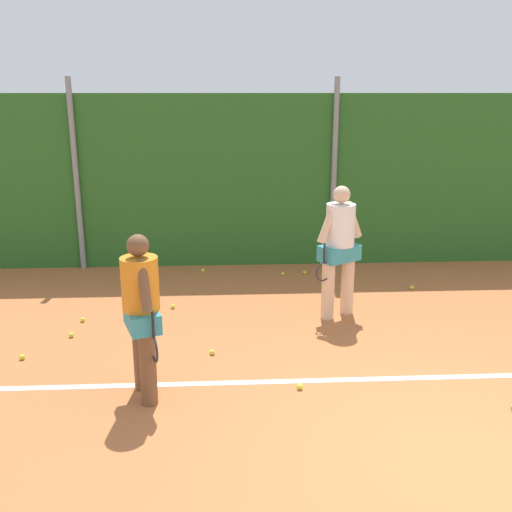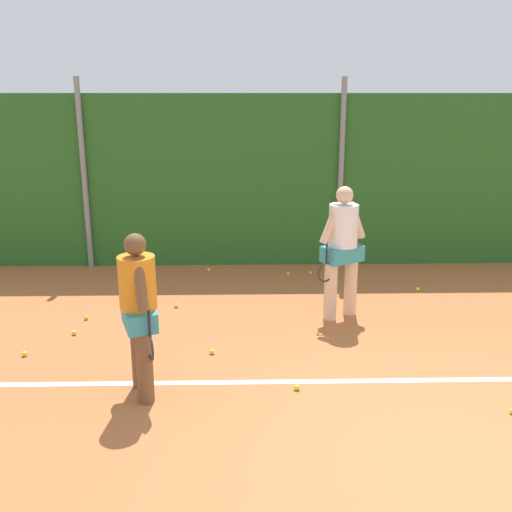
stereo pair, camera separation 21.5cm
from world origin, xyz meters
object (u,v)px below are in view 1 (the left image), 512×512
Objects in this scene: tennis_ball_5 at (83,320)px; tennis_ball_9 at (203,270)px; player_foreground_near at (142,309)px; tennis_ball_12 at (22,357)px; tennis_ball_11 at (212,352)px; tennis_ball_7 at (173,306)px; tennis_ball_1 at (300,387)px; tennis_ball_2 at (412,287)px; tennis_ball_0 at (305,272)px; tennis_ball_6 at (71,335)px; tennis_ball_4 at (283,274)px; player_midcourt at (339,245)px.

tennis_ball_5 is 2.79m from tennis_ball_9.
player_foreground_near is 27.18× the size of tennis_ball_12.
tennis_ball_7 is at bearing 111.03° from tennis_ball_11.
tennis_ball_12 is (-1.70, -1.64, 0.00)m from tennis_ball_7.
player_foreground_near is 27.18× the size of tennis_ball_11.
tennis_ball_9 is at bearing 77.70° from tennis_ball_7.
tennis_ball_1 is 1.35m from tennis_ball_11.
tennis_ball_2 is 1.00× the size of tennis_ball_7.
tennis_ball_5 is at bearing 143.62° from tennis_ball_1.
tennis_ball_0 and tennis_ball_9 have the same top height.
tennis_ball_1 and tennis_ball_7 have the same top height.
tennis_ball_2 is at bearing 22.44° from tennis_ball_12.
tennis_ball_7 is at bearing -102.30° from tennis_ball_9.
tennis_ball_7 is at bearing 122.16° from tennis_ball_1.
tennis_ball_1 is at bearing -43.42° from tennis_ball_11.
tennis_ball_9 is at bearing 58.70° from tennis_ball_12.
tennis_ball_5 is (-2.85, 2.10, 0.00)m from tennis_ball_1.
player_foreground_near reaches higher than tennis_ball_0.
tennis_ball_11 is (1.87, -1.17, 0.00)m from tennis_ball_5.
tennis_ball_11 is at bearing -116.42° from tennis_ball_0.
player_foreground_near is 27.18× the size of tennis_ball_6.
tennis_ball_6 is 1.61m from tennis_ball_7.
tennis_ball_0 is 1.00× the size of tennis_ball_2.
tennis_ball_7 is (-1.82, -1.53, 0.00)m from tennis_ball_4.
tennis_ball_6 is at bearing 161.53° from tennis_ball_11.
tennis_ball_11 is at bearing 125.40° from player_foreground_near.
player_midcourt reaches higher than tennis_ball_9.
tennis_ball_7 is (-2.22, -1.58, 0.00)m from tennis_ball_0.
player_foreground_near is 27.18× the size of tennis_ball_2.
tennis_ball_5 and tennis_ball_11 have the same top height.
tennis_ball_6 is (-5.16, -1.67, 0.00)m from tennis_ball_2.
player_midcourt is at bearing -84.15° from tennis_ball_0.
tennis_ball_1 is (1.67, 0.04, -0.97)m from player_foreground_near.
tennis_ball_9 is 3.44m from tennis_ball_11.
tennis_ball_7 is at bearing 159.47° from player_foreground_near.
tennis_ball_7 is (-2.42, 0.40, -1.04)m from player_midcourt.
tennis_ball_7 is 1.00× the size of tennis_ball_9.
tennis_ball_5 is (-3.67, -0.06, -1.04)m from player_midcourt.
tennis_ball_2 is 3.99m from tennis_ball_11.
tennis_ball_2 is at bearing -28.61° from tennis_ball_0.
player_midcourt is 3.81m from tennis_ball_5.
tennis_ball_9 is (1.64, 2.26, 0.00)m from tennis_ball_5.
tennis_ball_4 is at bearing 69.25° from tennis_ball_11.
tennis_ball_6 is at bearing -21.08° from player_midcourt.
player_foreground_near is 2.63m from tennis_ball_5.
tennis_ball_5 and tennis_ball_12 have the same top height.
tennis_ball_0 is (-0.20, 1.99, -1.04)m from player_midcourt.
player_midcourt is 2.41m from tennis_ball_11.
player_midcourt reaches higher than tennis_ball_12.
tennis_ball_7 is at bearing -144.51° from tennis_ball_0.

